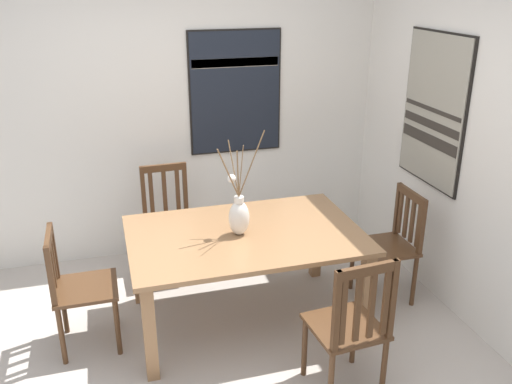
{
  "coord_description": "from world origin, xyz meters",
  "views": [
    {
      "loc": [
        -0.68,
        -2.94,
        2.44
      ],
      "look_at": [
        0.3,
        0.44,
        1.04
      ],
      "focal_mm": 38.46,
      "sensor_mm": 36.0,
      "label": 1
    }
  ],
  "objects_px": {
    "chair_2": "(78,287)",
    "painting_on_back_wall": "(235,92)",
    "chair_3": "(392,243)",
    "chair_1": "(351,325)",
    "centerpiece_vase": "(239,214)",
    "chair_0": "(169,220)",
    "painting_on_side_wall": "(434,110)",
    "dining_table": "(245,245)"
  },
  "relations": [
    {
      "from": "chair_3",
      "to": "painting_on_side_wall",
      "type": "distance_m",
      "value": 1.08
    },
    {
      "from": "chair_3",
      "to": "painting_on_back_wall",
      "type": "distance_m",
      "value": 1.89
    },
    {
      "from": "chair_2",
      "to": "painting_on_back_wall",
      "type": "xyz_separation_m",
      "value": [
        1.45,
        1.3,
        1.0
      ]
    },
    {
      "from": "centerpiece_vase",
      "to": "painting_on_side_wall",
      "type": "xyz_separation_m",
      "value": [
        1.61,
        0.2,
        0.59
      ]
    },
    {
      "from": "chair_1",
      "to": "painting_on_back_wall",
      "type": "xyz_separation_m",
      "value": [
        -0.13,
        2.26,
        0.97
      ]
    },
    {
      "from": "chair_3",
      "to": "painting_on_back_wall",
      "type": "xyz_separation_m",
      "value": [
        -0.92,
        1.33,
        0.99
      ]
    },
    {
      "from": "chair_1",
      "to": "painting_on_back_wall",
      "type": "height_order",
      "value": "painting_on_back_wall"
    },
    {
      "from": "dining_table",
      "to": "centerpiece_vase",
      "type": "bearing_deg",
      "value": -165.74
    },
    {
      "from": "chair_1",
      "to": "painting_on_back_wall",
      "type": "relative_size",
      "value": 0.89
    },
    {
      "from": "painting_on_side_wall",
      "to": "painting_on_back_wall",
      "type": "bearing_deg",
      "value": 138.98
    },
    {
      "from": "chair_1",
      "to": "chair_3",
      "type": "height_order",
      "value": "chair_1"
    },
    {
      "from": "chair_1",
      "to": "chair_3",
      "type": "relative_size",
      "value": 1.08
    },
    {
      "from": "dining_table",
      "to": "chair_1",
      "type": "xyz_separation_m",
      "value": [
        0.4,
        -0.94,
        -0.13
      ]
    },
    {
      "from": "painting_on_back_wall",
      "to": "chair_3",
      "type": "bearing_deg",
      "value": -55.17
    },
    {
      "from": "chair_1",
      "to": "painting_on_side_wall",
      "type": "bearing_deg",
      "value": 44.06
    },
    {
      "from": "painting_on_back_wall",
      "to": "chair_1",
      "type": "bearing_deg",
      "value": -86.73
    },
    {
      "from": "chair_2",
      "to": "painting_on_back_wall",
      "type": "height_order",
      "value": "painting_on_back_wall"
    },
    {
      "from": "chair_3",
      "to": "chair_2",
      "type": "bearing_deg",
      "value": 179.41
    },
    {
      "from": "chair_1",
      "to": "chair_3",
      "type": "xyz_separation_m",
      "value": [
        0.79,
        0.94,
        -0.02
      ]
    },
    {
      "from": "chair_0",
      "to": "chair_2",
      "type": "distance_m",
      "value": 1.14
    },
    {
      "from": "painting_on_back_wall",
      "to": "chair_0",
      "type": "bearing_deg",
      "value": -149.02
    },
    {
      "from": "centerpiece_vase",
      "to": "painting_on_back_wall",
      "type": "distance_m",
      "value": 1.49
    },
    {
      "from": "centerpiece_vase",
      "to": "painting_on_back_wall",
      "type": "relative_size",
      "value": 0.68
    },
    {
      "from": "centerpiece_vase",
      "to": "chair_0",
      "type": "height_order",
      "value": "centerpiece_vase"
    },
    {
      "from": "chair_3",
      "to": "painting_on_side_wall",
      "type": "xyz_separation_m",
      "value": [
        0.38,
        0.2,
        0.99
      ]
    },
    {
      "from": "painting_on_side_wall",
      "to": "chair_2",
      "type": "bearing_deg",
      "value": -176.42
    },
    {
      "from": "chair_2",
      "to": "chair_3",
      "type": "bearing_deg",
      "value": -0.59
    },
    {
      "from": "chair_3",
      "to": "painting_on_back_wall",
      "type": "height_order",
      "value": "painting_on_back_wall"
    },
    {
      "from": "centerpiece_vase",
      "to": "chair_1",
      "type": "bearing_deg",
      "value": -64.4
    },
    {
      "from": "chair_2",
      "to": "painting_on_side_wall",
      "type": "relative_size",
      "value": 0.75
    },
    {
      "from": "dining_table",
      "to": "chair_3",
      "type": "xyz_separation_m",
      "value": [
        1.19,
        -0.01,
        -0.15
      ]
    },
    {
      "from": "dining_table",
      "to": "painting_on_back_wall",
      "type": "bearing_deg",
      "value": 78.43
    },
    {
      "from": "dining_table",
      "to": "centerpiece_vase",
      "type": "xyz_separation_m",
      "value": [
        -0.05,
        -0.01,
        0.25
      ]
    },
    {
      "from": "chair_0",
      "to": "painting_on_side_wall",
      "type": "bearing_deg",
      "value": -19.29
    },
    {
      "from": "chair_0",
      "to": "chair_2",
      "type": "xyz_separation_m",
      "value": [
        -0.74,
        -0.87,
        -0.02
      ]
    },
    {
      "from": "chair_3",
      "to": "painting_on_side_wall",
      "type": "relative_size",
      "value": 0.77
    },
    {
      "from": "dining_table",
      "to": "painting_on_back_wall",
      "type": "distance_m",
      "value": 1.59
    },
    {
      "from": "centerpiece_vase",
      "to": "chair_0",
      "type": "bearing_deg",
      "value": 113.54
    },
    {
      "from": "chair_0",
      "to": "painting_on_back_wall",
      "type": "distance_m",
      "value": 1.28
    },
    {
      "from": "chair_1",
      "to": "painting_on_back_wall",
      "type": "distance_m",
      "value": 2.46
    },
    {
      "from": "chair_0",
      "to": "centerpiece_vase",
      "type": "bearing_deg",
      "value": -66.46
    },
    {
      "from": "chair_0",
      "to": "painting_on_side_wall",
      "type": "distance_m",
      "value": 2.34
    }
  ]
}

